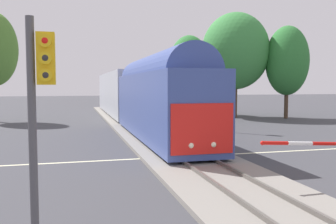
# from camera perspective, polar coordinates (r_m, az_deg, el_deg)

# --- Properties ---
(ground_plane) EXTENTS (220.00, 220.00, 0.00)m
(ground_plane) POSITION_cam_1_polar(r_m,az_deg,el_deg) (18.16, 2.45, -6.96)
(ground_plane) COLOR #3D3D42
(road_centre_stripe) EXTENTS (44.00, 0.20, 0.01)m
(road_centre_stripe) POSITION_cam_1_polar(r_m,az_deg,el_deg) (18.16, 2.45, -6.95)
(road_centre_stripe) COLOR beige
(road_centre_stripe) RESTS_ON ground
(railway_track) EXTENTS (4.40, 80.00, 0.32)m
(railway_track) POSITION_cam_1_polar(r_m,az_deg,el_deg) (18.14, 2.45, -6.67)
(railway_track) COLOR gray
(railway_track) RESTS_ON ground
(commuter_train) EXTENTS (3.04, 39.72, 5.16)m
(commuter_train) POSITION_cam_1_polar(r_m,az_deg,el_deg) (33.19, -5.51, 2.89)
(commuter_train) COLOR #384C93
(commuter_train) RESTS_ON railway_track
(traffic_signal_far_side) EXTENTS (0.53, 0.38, 5.65)m
(traffic_signal_far_side) POSITION_cam_1_polar(r_m,az_deg,el_deg) (27.92, 8.02, 4.69)
(traffic_signal_far_side) COLOR #4C4C51
(traffic_signal_far_side) RESTS_ON ground
(traffic_signal_near_left) EXTENTS (0.53, 0.38, 4.82)m
(traffic_signal_near_left) POSITION_cam_1_polar(r_m,az_deg,el_deg) (7.44, -19.42, 1.84)
(traffic_signal_near_left) COLOR #4C4C51
(traffic_signal_near_left) RESTS_ON ground
(oak_far_right) EXTENTS (7.28, 7.28, 11.35)m
(oak_far_right) POSITION_cam_1_polar(r_m,az_deg,el_deg) (40.77, 10.47, 9.30)
(oak_far_right) COLOR brown
(oak_far_right) RESTS_ON ground
(maple_right_background) EXTENTS (4.48, 4.48, 9.76)m
(maple_right_background) POSITION_cam_1_polar(r_m,az_deg,el_deg) (40.83, 18.08, 7.60)
(maple_right_background) COLOR #4C3828
(maple_right_background) RESTS_ON ground
(elm_centre_background) EXTENTS (5.04, 5.04, 9.54)m
(elm_centre_background) POSITION_cam_1_polar(r_m,az_deg,el_deg) (44.66, 3.32, 7.08)
(elm_centre_background) COLOR #4C3828
(elm_centre_background) RESTS_ON ground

